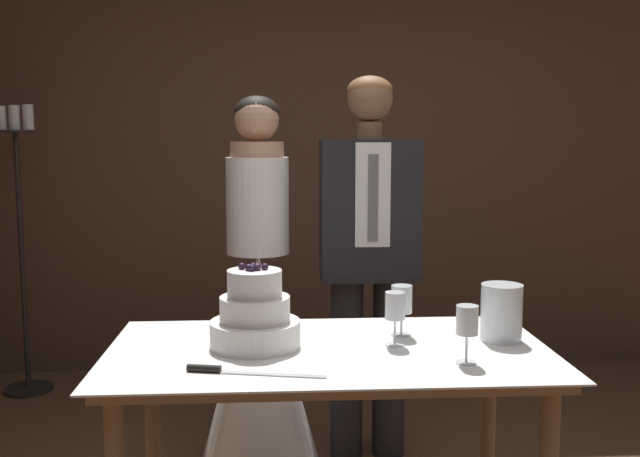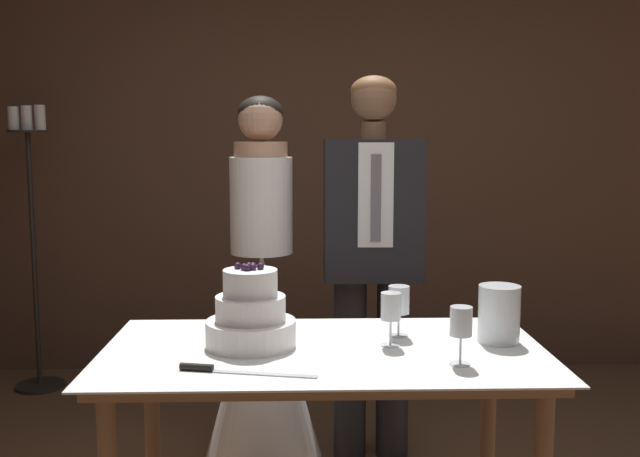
# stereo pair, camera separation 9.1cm
# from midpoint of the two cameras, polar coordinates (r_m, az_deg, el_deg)

# --- Properties ---
(wall_back) EXTENTS (4.87, 0.12, 2.93)m
(wall_back) POSITION_cam_midpoint_polar(r_m,az_deg,el_deg) (4.54, -0.14, 7.10)
(wall_back) COLOR #513828
(wall_back) RESTS_ON ground_plane
(cake_table) EXTENTS (1.43, 0.77, 0.80)m
(cake_table) POSITION_cam_midpoint_polar(r_m,az_deg,el_deg) (2.37, -0.42, -11.79)
(cake_table) COLOR brown
(cake_table) RESTS_ON ground_plane
(tiered_cake) EXTENTS (0.29, 0.29, 0.28)m
(tiered_cake) POSITION_cam_midpoint_polar(r_m,az_deg,el_deg) (2.34, -6.34, -7.01)
(tiered_cake) COLOR white
(tiered_cake) RESTS_ON cake_table
(cake_knife) EXTENTS (0.41, 0.10, 0.02)m
(cake_knife) POSITION_cam_midpoint_polar(r_m,az_deg,el_deg) (2.12, -8.56, -11.19)
(cake_knife) COLOR silver
(cake_knife) RESTS_ON cake_table
(wine_glass_near) EXTENTS (0.07, 0.07, 0.18)m
(wine_glass_near) POSITION_cam_midpoint_polar(r_m,az_deg,el_deg) (2.35, 4.92, -6.32)
(wine_glass_near) COLOR silver
(wine_glass_near) RESTS_ON cake_table
(wine_glass_middle) EXTENTS (0.07, 0.07, 0.18)m
(wine_glass_middle) POSITION_cam_midpoint_polar(r_m,az_deg,el_deg) (2.19, 10.52, -7.37)
(wine_glass_middle) COLOR silver
(wine_glass_middle) RESTS_ON cake_table
(wine_glass_far) EXTENTS (0.07, 0.07, 0.18)m
(wine_glass_far) POSITION_cam_midpoint_polar(r_m,az_deg,el_deg) (2.46, 5.50, -5.87)
(wine_glass_far) COLOR silver
(wine_glass_far) RESTS_ON cake_table
(hurricane_candle) EXTENTS (0.14, 0.14, 0.19)m
(hurricane_candle) POSITION_cam_midpoint_polar(r_m,az_deg,el_deg) (2.47, 13.28, -6.66)
(hurricane_candle) COLOR silver
(hurricane_candle) RESTS_ON cake_table
(bride) EXTENTS (0.54, 0.54, 1.66)m
(bride) POSITION_cam_midpoint_polar(r_m,az_deg,el_deg) (3.29, -5.70, -8.07)
(bride) COLOR white
(bride) RESTS_ON ground_plane
(groom) EXTENTS (0.44, 0.25, 1.75)m
(groom) POSITION_cam_midpoint_polar(r_m,az_deg,el_deg) (3.23, 3.12, -1.49)
(groom) COLOR black
(groom) RESTS_ON ground_plane
(candle_stand) EXTENTS (0.28, 0.28, 1.66)m
(candle_stand) POSITION_cam_midpoint_polar(r_m,az_deg,el_deg) (4.45, -23.32, -1.24)
(candle_stand) COLOR black
(candle_stand) RESTS_ON ground_plane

